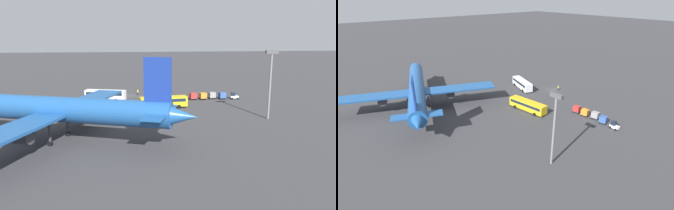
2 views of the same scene
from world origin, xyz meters
TOP-DOWN VIEW (x-y plane):
  - ground_plane at (0.00, 0.00)m, footprint 600.00×600.00m
  - airplane at (16.25, 44.49)m, footprint 52.30×46.33m
  - shuttle_bus_near at (8.13, 7.99)m, footprint 12.18×6.30m
  - shuttle_bus_far at (-7.55, 20.13)m, footprint 12.76×4.16m
  - baggage_tug at (-30.36, 10.48)m, footprint 2.53×1.87m
  - worker_person at (-1.77, -0.80)m, footprint 0.38×0.38m
  - cargo_cart_blue at (-26.81, 10.03)m, footprint 2.22×1.95m
  - cargo_cart_grey at (-23.83, 9.28)m, footprint 2.22×1.95m
  - cargo_cart_orange at (-20.85, 9.92)m, footprint 2.22×1.95m
  - cargo_cart_red at (-17.87, 9.81)m, footprint 2.22×1.95m
  - light_pole at (-30.10, 34.80)m, footprint 2.80×0.70m

SIDE VIEW (x-z plane):
  - ground_plane at x=0.00m, z-range 0.00..0.00m
  - worker_person at x=-1.77m, z-range 0.00..1.74m
  - baggage_tug at x=-30.36m, z-range -0.11..1.99m
  - cargo_cart_blue at x=-26.81m, z-range 0.16..2.22m
  - cargo_cart_grey at x=-23.83m, z-range 0.16..2.22m
  - cargo_cart_orange at x=-20.85m, z-range 0.16..2.22m
  - cargo_cart_red at x=-17.87m, z-range 0.16..2.22m
  - shuttle_bus_far at x=-7.55m, z-range 0.32..3.40m
  - shuttle_bus_near at x=8.13m, z-range 0.32..3.55m
  - airplane at x=16.25m, z-range -1.93..13.54m
  - light_pole at x=-30.10m, z-range 1.93..17.62m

